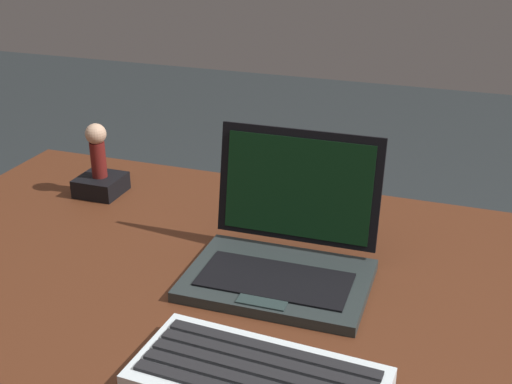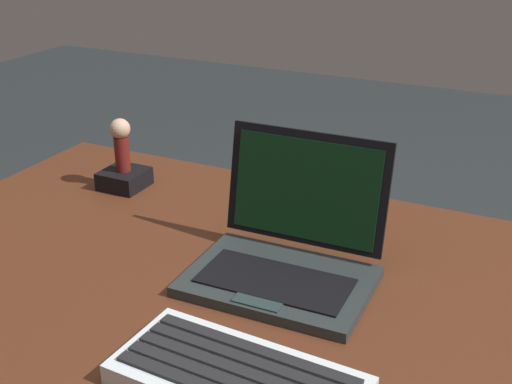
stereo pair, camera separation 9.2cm
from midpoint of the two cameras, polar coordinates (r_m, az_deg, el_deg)
The scene contains 5 objects.
desk at distance 1.03m, azimuth 7.70°, elevation -13.19°, with size 1.48×0.78×0.72m.
laptop_front at distance 1.01m, azimuth 5.28°, elevation -5.21°, with size 0.27×0.23×0.21m.
external_keyboard at distance 0.81m, azimuth 1.81°, elevation -15.84°, with size 0.30×0.15×0.03m.
figurine_stand at distance 1.34m, azimuth -9.27°, elevation 1.09°, with size 0.08×0.08×0.04m, color black.
figurine at distance 1.31m, azimuth -9.50°, elevation 4.28°, with size 0.04×0.04×0.11m.
Camera 2 is at (0.28, -0.77, 1.26)m, focal length 46.86 mm.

